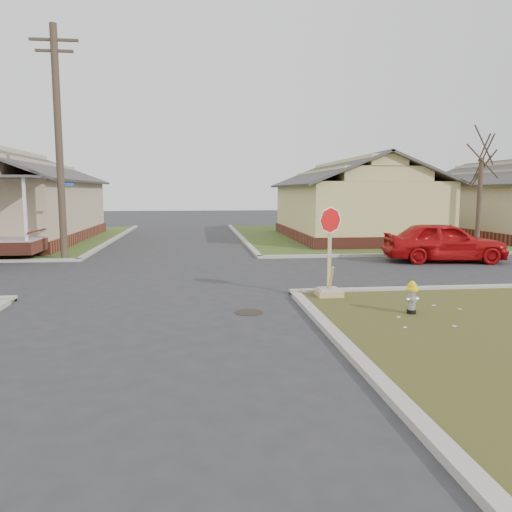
{
  "coord_description": "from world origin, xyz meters",
  "views": [
    {
      "loc": [
        1.05,
        -11.52,
        2.74
      ],
      "look_at": [
        2.54,
        1.0,
        1.1
      ],
      "focal_mm": 35.0,
      "sensor_mm": 36.0,
      "label": 1
    }
  ],
  "objects": [
    {
      "name": "ground",
      "position": [
        0.0,
        0.0,
        0.0
      ],
      "size": [
        120.0,
        120.0,
        0.0
      ],
      "primitive_type": "plane",
      "color": "#2A2A2D",
      "rests_on": "ground"
    },
    {
      "name": "curbs",
      "position": [
        0.0,
        5.0,
        0.0
      ],
      "size": [
        80.0,
        40.0,
        0.12
      ],
      "primitive_type": null,
      "color": "#A9A498",
      "rests_on": "ground"
    },
    {
      "name": "manhole",
      "position": [
        2.2,
        -0.5,
        0.01
      ],
      "size": [
        0.64,
        0.64,
        0.01
      ],
      "primitive_type": "cylinder",
      "color": "black",
      "rests_on": "ground"
    },
    {
      "name": "side_house_yellow",
      "position": [
        10.0,
        16.5,
        2.19
      ],
      "size": [
        7.6,
        11.6,
        4.7
      ],
      "color": "brown",
      "rests_on": "ground"
    },
    {
      "name": "utility_pole",
      "position": [
        -4.2,
        8.9,
        4.66
      ],
      "size": [
        1.8,
        0.28,
        9.0
      ],
      "color": "#3A2D21",
      "rests_on": "ground"
    },
    {
      "name": "tree_mid_right",
      "position": [
        14.0,
        10.2,
        2.15
      ],
      "size": [
        0.22,
        0.22,
        4.2
      ],
      "primitive_type": "cylinder",
      "color": "#3A2D21",
      "rests_on": "verge_far_right"
    },
    {
      "name": "fire_hydrant",
      "position": [
        5.75,
        -1.2,
        0.45
      ],
      "size": [
        0.27,
        0.27,
        0.74
      ],
      "rotation": [
        0.0,
        0.0,
        0.19
      ],
      "color": "black",
      "rests_on": "ground"
    },
    {
      "name": "stop_sign",
      "position": [
        4.42,
        0.85,
        0.55
      ],
      "size": [
        0.66,
        0.64,
        2.32
      ],
      "rotation": [
        0.0,
        0.0,
        0.0
      ],
      "color": "tan",
      "rests_on": "ground"
    },
    {
      "name": "red_sedan",
      "position": [
        10.63,
        6.81,
        0.78
      ],
      "size": [
        4.8,
        2.45,
        1.57
      ],
      "primitive_type": "imported",
      "rotation": [
        0.0,
        0.0,
        1.44
      ],
      "color": "#B00C0E",
      "rests_on": "ground"
    }
  ]
}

